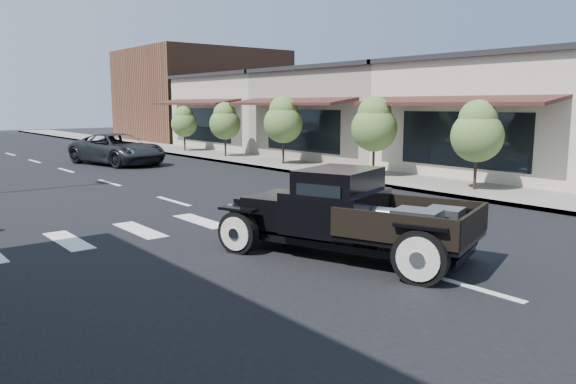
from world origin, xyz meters
TOP-DOWN VIEW (x-y plane):
  - ground at (0.00, 0.00)m, footprint 120.00×120.00m
  - road at (0.00, 15.00)m, footprint 14.00×80.00m
  - road_markings at (0.00, 10.00)m, footprint 12.00×60.00m
  - sidewalk_right at (8.50, 15.00)m, footprint 3.00×80.00m
  - storefront_near at (15.00, 4.00)m, footprint 10.00×9.00m
  - storefront_mid at (15.00, 13.00)m, footprint 10.00×9.00m
  - storefront_far at (15.00, 22.00)m, footprint 10.00×9.00m
  - far_building_right at (15.50, 32.00)m, footprint 11.00×10.00m
  - small_tree_a at (8.30, 2.30)m, footprint 1.65×1.65m
  - small_tree_b at (8.30, 6.71)m, footprint 1.74×1.74m
  - small_tree_c at (8.30, 12.29)m, footprint 1.78×1.78m
  - small_tree_d at (8.30, 17.23)m, footprint 1.63×1.63m
  - small_tree_e at (8.30, 21.69)m, footprint 1.51×1.51m
  - hotrod_pickup at (-0.21, -0.55)m, footprint 3.85×5.44m
  - second_car at (2.74, 18.00)m, footprint 3.51×5.66m

SIDE VIEW (x-z plane):
  - ground at x=0.00m, z-range 0.00..0.00m
  - road_markings at x=0.00m, z-range -0.03..0.03m
  - road at x=0.00m, z-range 0.00..0.02m
  - sidewalk_right at x=8.50m, z-range 0.00..0.15m
  - second_car at x=2.74m, z-range 0.00..1.46m
  - hotrod_pickup at x=-0.21m, z-range 0.00..1.72m
  - small_tree_e at x=8.30m, z-range 0.15..2.67m
  - small_tree_d at x=8.30m, z-range 0.15..2.87m
  - small_tree_a at x=8.30m, z-range 0.15..2.91m
  - small_tree_b at x=8.30m, z-range 0.15..3.05m
  - small_tree_c at x=8.30m, z-range 0.15..3.12m
  - storefront_near at x=15.00m, z-range 0.00..4.50m
  - storefront_mid at x=15.00m, z-range 0.00..4.50m
  - storefront_far at x=15.00m, z-range 0.00..4.50m
  - far_building_right at x=15.50m, z-range 0.00..7.00m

